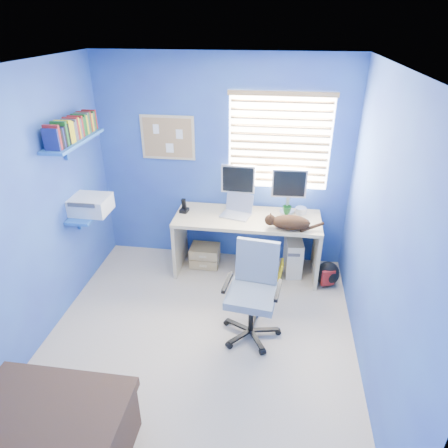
# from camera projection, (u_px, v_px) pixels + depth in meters

# --- Properties ---
(floor) EXTENTS (3.00, 3.20, 0.00)m
(floor) POSITION_uv_depth(u_px,v_px,m) (200.00, 339.00, 3.92)
(floor) COLOR beige
(floor) RESTS_ON ground
(ceiling) EXTENTS (3.00, 3.20, 0.00)m
(ceiling) POSITION_uv_depth(u_px,v_px,m) (189.00, 68.00, 2.76)
(ceiling) COLOR white
(ceiling) RESTS_ON wall_back
(wall_back) EXTENTS (3.00, 0.01, 2.50)m
(wall_back) POSITION_uv_depth(u_px,v_px,m) (223.00, 164.00, 4.74)
(wall_back) COLOR #2F3FA1
(wall_back) RESTS_ON ground
(wall_front) EXTENTS (3.00, 0.01, 2.50)m
(wall_front) POSITION_uv_depth(u_px,v_px,m) (128.00, 380.00, 1.94)
(wall_front) COLOR #2F3FA1
(wall_front) RESTS_ON ground
(wall_left) EXTENTS (0.01, 3.20, 2.50)m
(wall_left) POSITION_uv_depth(u_px,v_px,m) (29.00, 216.00, 3.53)
(wall_left) COLOR #2F3FA1
(wall_left) RESTS_ON ground
(wall_right) EXTENTS (0.01, 3.20, 2.50)m
(wall_right) POSITION_uv_depth(u_px,v_px,m) (381.00, 239.00, 3.15)
(wall_right) COLOR #2F3FA1
(wall_right) RESTS_ON ground
(desk) EXTENTS (1.69, 0.65, 0.74)m
(desk) POSITION_uv_depth(u_px,v_px,m) (247.00, 245.00, 4.81)
(desk) COLOR tan
(desk) RESTS_ON floor
(laptop) EXTENTS (0.39, 0.34, 0.22)m
(laptop) POSITION_uv_depth(u_px,v_px,m) (236.00, 207.00, 4.62)
(laptop) COLOR silver
(laptop) RESTS_ON desk
(monitor_left) EXTENTS (0.40, 0.13, 0.54)m
(monitor_left) POSITION_uv_depth(u_px,v_px,m) (238.00, 187.00, 4.76)
(monitor_left) COLOR silver
(monitor_left) RESTS_ON desk
(monitor_right) EXTENTS (0.41, 0.14, 0.54)m
(monitor_right) POSITION_uv_depth(u_px,v_px,m) (289.00, 191.00, 4.64)
(monitor_right) COLOR silver
(monitor_right) RESTS_ON desk
(phone) EXTENTS (0.11, 0.12, 0.17)m
(phone) POSITION_uv_depth(u_px,v_px,m) (184.00, 205.00, 4.72)
(phone) COLOR black
(phone) RESTS_ON desk
(mug) EXTENTS (0.10, 0.09, 0.10)m
(mug) POSITION_uv_depth(u_px,v_px,m) (287.00, 210.00, 4.69)
(mug) COLOR #175B1E
(mug) RESTS_ON desk
(cd_spindle) EXTENTS (0.13, 0.13, 0.07)m
(cd_spindle) POSITION_uv_depth(u_px,v_px,m) (301.00, 210.00, 4.71)
(cd_spindle) COLOR silver
(cd_spindle) RESTS_ON desk
(cat) EXTENTS (0.43, 0.23, 0.15)m
(cat) POSITION_uv_depth(u_px,v_px,m) (291.00, 222.00, 4.35)
(cat) COLOR black
(cat) RESTS_ON desk
(tower_pc) EXTENTS (0.23, 0.46, 0.45)m
(tower_pc) POSITION_uv_depth(u_px,v_px,m) (293.00, 255.00, 4.88)
(tower_pc) COLOR beige
(tower_pc) RESTS_ON floor
(drawer_boxes) EXTENTS (0.35, 0.28, 0.27)m
(drawer_boxes) POSITION_uv_depth(u_px,v_px,m) (205.00, 255.00, 5.03)
(drawer_boxes) COLOR tan
(drawer_boxes) RESTS_ON floor
(yellow_book) EXTENTS (0.03, 0.17, 0.24)m
(yellow_book) POSITION_uv_depth(u_px,v_px,m) (281.00, 270.00, 4.77)
(yellow_book) COLOR yellow
(yellow_book) RESTS_ON floor
(backpack) EXTENTS (0.33, 0.29, 0.32)m
(backpack) POSITION_uv_depth(u_px,v_px,m) (327.00, 274.00, 4.63)
(backpack) COLOR black
(backpack) RESTS_ON floor
(bed_corner) EXTENTS (1.02, 0.73, 0.49)m
(bed_corner) POSITION_uv_depth(u_px,v_px,m) (50.00, 438.00, 2.74)
(bed_corner) COLOR #482D22
(bed_corner) RESTS_ON floor
(office_chair) EXTENTS (0.61, 0.61, 0.95)m
(office_chair) POSITION_uv_depth(u_px,v_px,m) (252.00, 303.00, 3.85)
(office_chair) COLOR black
(office_chair) RESTS_ON floor
(window_blinds) EXTENTS (1.15, 0.05, 1.10)m
(window_blinds) POSITION_uv_depth(u_px,v_px,m) (279.00, 142.00, 4.50)
(window_blinds) COLOR white
(window_blinds) RESTS_ON ground
(corkboard) EXTENTS (0.64, 0.02, 0.52)m
(corkboard) POSITION_uv_depth(u_px,v_px,m) (168.00, 138.00, 4.67)
(corkboard) COLOR tan
(corkboard) RESTS_ON ground
(wall_shelves) EXTENTS (0.42, 0.90, 1.05)m
(wall_shelves) POSITION_uv_depth(u_px,v_px,m) (80.00, 168.00, 4.08)
(wall_shelves) COLOR blue
(wall_shelves) RESTS_ON ground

